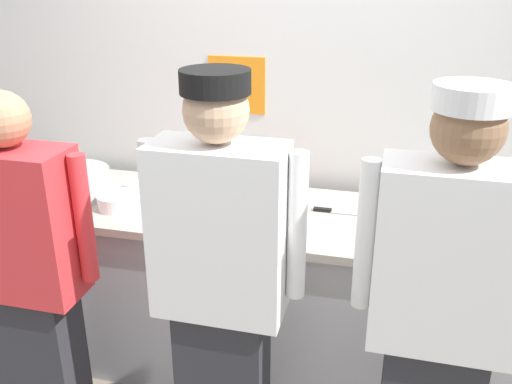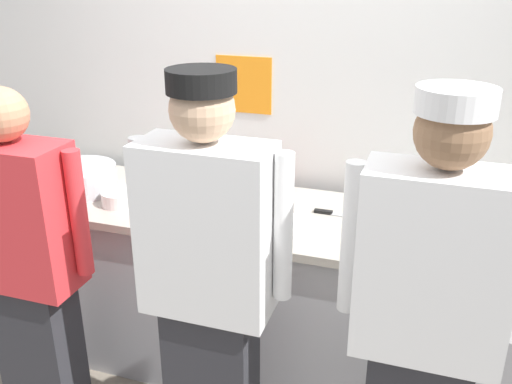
{
  "view_description": "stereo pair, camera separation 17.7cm",
  "coord_description": "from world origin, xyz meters",
  "px_view_note": "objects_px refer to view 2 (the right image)",
  "views": [
    {
      "loc": [
        0.54,
        -2.08,
        2.07
      ],
      "look_at": [
        -0.08,
        0.35,
        1.05
      ],
      "focal_mm": 39.53,
      "sensor_mm": 36.0,
      "label": 1
    },
    {
      "loc": [
        0.71,
        -2.03,
        2.07
      ],
      "look_at": [
        -0.08,
        0.35,
        1.05
      ],
      "focal_mm": 39.53,
      "sensor_mm": 36.0,
      "label": 2
    }
  ],
  "objects_px": {
    "chef_near_left": "(27,267)",
    "squeeze_bottle_secondary": "(505,236)",
    "squeeze_bottle_primary": "(271,177)",
    "chefs_knife": "(337,214)",
    "plate_stack_rear": "(121,197)",
    "ramekin_red_sauce": "(139,182)",
    "chef_far_right": "(426,324)",
    "ramekin_yellow_sauce": "(262,219)",
    "ramekin_orange_sauce": "(292,220)",
    "plate_stack_front": "(181,191)",
    "sheet_tray": "(428,232)",
    "chef_center": "(209,284)",
    "ramekin_green_sauce": "(511,240)",
    "mixing_bowl_steel": "(80,179)"
  },
  "relations": [
    {
      "from": "mixing_bowl_steel",
      "to": "sheet_tray",
      "type": "xyz_separation_m",
      "value": [
        1.8,
        0.04,
        -0.06
      ]
    },
    {
      "from": "squeeze_bottle_secondary",
      "to": "ramekin_yellow_sauce",
      "type": "bearing_deg",
      "value": 179.61
    },
    {
      "from": "plate_stack_front",
      "to": "mixing_bowl_steel",
      "type": "relative_size",
      "value": 0.65
    },
    {
      "from": "chef_near_left",
      "to": "squeeze_bottle_primary",
      "type": "bearing_deg",
      "value": 51.08
    },
    {
      "from": "sheet_tray",
      "to": "ramekin_red_sauce",
      "type": "bearing_deg",
      "value": 175.9
    },
    {
      "from": "ramekin_orange_sauce",
      "to": "ramekin_red_sauce",
      "type": "bearing_deg",
      "value": 167.85
    },
    {
      "from": "ramekin_yellow_sauce",
      "to": "mixing_bowl_steel",
      "type": "bearing_deg",
      "value": 175.73
    },
    {
      "from": "ramekin_yellow_sauce",
      "to": "squeeze_bottle_secondary",
      "type": "bearing_deg",
      "value": -0.39
    },
    {
      "from": "chef_far_right",
      "to": "plate_stack_rear",
      "type": "relative_size",
      "value": 8.88
    },
    {
      "from": "ramekin_yellow_sauce",
      "to": "ramekin_orange_sauce",
      "type": "bearing_deg",
      "value": 13.19
    },
    {
      "from": "chef_far_right",
      "to": "ramekin_orange_sauce",
      "type": "relative_size",
      "value": 19.21
    },
    {
      "from": "sheet_tray",
      "to": "squeeze_bottle_primary",
      "type": "distance_m",
      "value": 0.86
    },
    {
      "from": "mixing_bowl_steel",
      "to": "ramekin_yellow_sauce",
      "type": "distance_m",
      "value": 1.05
    },
    {
      "from": "chef_far_right",
      "to": "squeeze_bottle_primary",
      "type": "xyz_separation_m",
      "value": [
        -0.85,
        0.95,
        0.09
      ]
    },
    {
      "from": "chef_near_left",
      "to": "squeeze_bottle_secondary",
      "type": "distance_m",
      "value": 2.0
    },
    {
      "from": "chef_center",
      "to": "squeeze_bottle_primary",
      "type": "relative_size",
      "value": 9.08
    },
    {
      "from": "ramekin_orange_sauce",
      "to": "squeeze_bottle_primary",
      "type": "bearing_deg",
      "value": 121.97
    },
    {
      "from": "chef_far_right",
      "to": "ramekin_green_sauce",
      "type": "relative_size",
      "value": 18.27
    },
    {
      "from": "chef_center",
      "to": "ramekin_orange_sauce",
      "type": "bearing_deg",
      "value": 75.9
    },
    {
      "from": "chef_near_left",
      "to": "ramekin_green_sauce",
      "type": "xyz_separation_m",
      "value": [
        1.95,
        0.74,
        0.08
      ]
    },
    {
      "from": "chef_center",
      "to": "chefs_knife",
      "type": "distance_m",
      "value": 0.87
    },
    {
      "from": "squeeze_bottle_primary",
      "to": "ramekin_red_sauce",
      "type": "height_order",
      "value": "squeeze_bottle_primary"
    },
    {
      "from": "squeeze_bottle_primary",
      "to": "ramekin_yellow_sauce",
      "type": "relative_size",
      "value": 1.86
    },
    {
      "from": "squeeze_bottle_secondary",
      "to": "ramekin_orange_sauce",
      "type": "distance_m",
      "value": 0.92
    },
    {
      "from": "sheet_tray",
      "to": "ramekin_orange_sauce",
      "type": "relative_size",
      "value": 5.93
    },
    {
      "from": "ramekin_red_sauce",
      "to": "plate_stack_front",
      "type": "bearing_deg",
      "value": -14.89
    },
    {
      "from": "chef_near_left",
      "to": "sheet_tray",
      "type": "height_order",
      "value": "chef_near_left"
    },
    {
      "from": "mixing_bowl_steel",
      "to": "squeeze_bottle_primary",
      "type": "xyz_separation_m",
      "value": [
        0.98,
        0.28,
        0.02
      ]
    },
    {
      "from": "sheet_tray",
      "to": "squeeze_bottle_primary",
      "type": "relative_size",
      "value": 2.79
    },
    {
      "from": "plate_stack_rear",
      "to": "squeeze_bottle_primary",
      "type": "relative_size",
      "value": 1.02
    },
    {
      "from": "squeeze_bottle_primary",
      "to": "chefs_knife",
      "type": "height_order",
      "value": "squeeze_bottle_primary"
    },
    {
      "from": "chef_far_right",
      "to": "ramekin_yellow_sauce",
      "type": "xyz_separation_m",
      "value": [
        -0.78,
        0.59,
        0.02
      ]
    },
    {
      "from": "chef_far_right",
      "to": "ramekin_green_sauce",
      "type": "height_order",
      "value": "chef_far_right"
    },
    {
      "from": "chef_center",
      "to": "plate_stack_rear",
      "type": "xyz_separation_m",
      "value": [
        -0.73,
        0.58,
        0.03
      ]
    },
    {
      "from": "plate_stack_rear",
      "to": "ramekin_green_sauce",
      "type": "xyz_separation_m",
      "value": [
        1.85,
        0.14,
        -0.01
      ]
    },
    {
      "from": "plate_stack_rear",
      "to": "chefs_knife",
      "type": "bearing_deg",
      "value": 11.34
    },
    {
      "from": "plate_stack_rear",
      "to": "ramekin_red_sauce",
      "type": "distance_m",
      "value": 0.25
    },
    {
      "from": "chef_center",
      "to": "squeeze_bottle_secondary",
      "type": "relative_size",
      "value": 8.38
    },
    {
      "from": "chef_far_right",
      "to": "squeeze_bottle_primary",
      "type": "bearing_deg",
      "value": 131.53
    },
    {
      "from": "squeeze_bottle_primary",
      "to": "ramekin_orange_sauce",
      "type": "relative_size",
      "value": 2.13
    },
    {
      "from": "plate_stack_front",
      "to": "chef_near_left",
      "type": "bearing_deg",
      "value": -115.41
    },
    {
      "from": "chef_near_left",
      "to": "chefs_knife",
      "type": "distance_m",
      "value": 1.43
    },
    {
      "from": "sheet_tray",
      "to": "squeeze_bottle_primary",
      "type": "bearing_deg",
      "value": 163.66
    },
    {
      "from": "sheet_tray",
      "to": "squeeze_bottle_secondary",
      "type": "bearing_deg",
      "value": -23.31
    },
    {
      "from": "chef_far_right",
      "to": "ramekin_yellow_sauce",
      "type": "distance_m",
      "value": 0.98
    },
    {
      "from": "chef_center",
      "to": "plate_stack_rear",
      "type": "bearing_deg",
      "value": 141.4
    },
    {
      "from": "mixing_bowl_steel",
      "to": "ramekin_orange_sauce",
      "type": "xyz_separation_m",
      "value": [
        1.19,
        -0.05,
        -0.05
      ]
    },
    {
      "from": "chef_far_right",
      "to": "chef_center",
      "type": "bearing_deg",
      "value": -179.75
    },
    {
      "from": "ramekin_green_sauce",
      "to": "ramekin_red_sauce",
      "type": "distance_m",
      "value": 1.89
    },
    {
      "from": "chef_far_right",
      "to": "plate_stack_front",
      "type": "bearing_deg",
      "value": 149.53
    }
  ]
}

